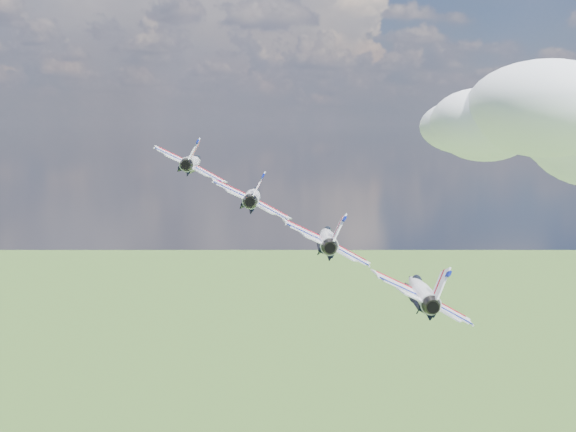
# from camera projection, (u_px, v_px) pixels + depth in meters

# --- Properties ---
(cloud_far) EXTENTS (67.14, 52.75, 26.38)m
(cloud_far) POSITION_uv_depth(u_px,v_px,m) (548.00, 122.00, 240.43)
(cloud_far) COLOR white
(jet_0) EXTENTS (10.90, 14.14, 7.68)m
(jet_0) POSITION_uv_depth(u_px,v_px,m) (193.00, 162.00, 97.44)
(jet_0) COLOR white
(jet_1) EXTENTS (10.90, 14.14, 7.68)m
(jet_1) POSITION_uv_depth(u_px,v_px,m) (253.00, 196.00, 88.41)
(jet_1) COLOR white
(jet_2) EXTENTS (10.90, 14.14, 7.68)m
(jet_2) POSITION_uv_depth(u_px,v_px,m) (327.00, 238.00, 79.39)
(jet_2) COLOR white
(jet_3) EXTENTS (10.90, 14.14, 7.68)m
(jet_3) POSITION_uv_depth(u_px,v_px,m) (420.00, 290.00, 70.37)
(jet_3) COLOR silver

